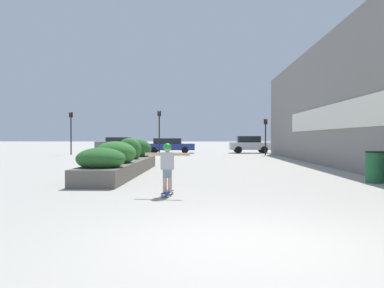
# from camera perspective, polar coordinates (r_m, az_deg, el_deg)

# --- Properties ---
(ground_plane) EXTENTS (300.00, 300.00, 0.00)m
(ground_plane) POSITION_cam_1_polar(r_m,az_deg,el_deg) (5.39, 8.20, -14.75)
(ground_plane) COLOR #ADA89E
(building_wall_right) EXTENTS (0.67, 32.49, 6.70)m
(building_wall_right) POSITION_cam_1_polar(r_m,az_deg,el_deg) (19.51, 21.35, 6.41)
(building_wall_right) COLOR gray
(building_wall_right) RESTS_ON ground_plane
(planter_box) EXTENTS (1.59, 8.83, 1.46)m
(planter_box) POSITION_cam_1_polar(r_m,az_deg,el_deg) (15.09, -10.57, -2.54)
(planter_box) COLOR #605B54
(planter_box) RESTS_ON ground_plane
(skateboard) EXTENTS (0.27, 0.76, 0.10)m
(skateboard) POSITION_cam_1_polar(r_m,az_deg,el_deg) (9.49, -3.77, -7.45)
(skateboard) COLOR navy
(skateboard) RESTS_ON ground_plane
(skateboarder) EXTENTS (1.14, 0.21, 1.23)m
(skateboarder) POSITION_cam_1_polar(r_m,az_deg,el_deg) (9.41, -3.77, -2.81)
(skateboarder) COLOR tan
(skateboarder) RESTS_ON skateboard
(trash_bin) EXTENTS (0.59, 0.59, 1.03)m
(trash_bin) POSITION_cam_1_polar(r_m,az_deg,el_deg) (13.47, 26.07, -3.16)
(trash_bin) COLOR #1E5B33
(trash_bin) RESTS_ON ground_plane
(car_leftmost) EXTENTS (4.27, 1.92, 1.53)m
(car_leftmost) POSITION_cam_1_polar(r_m,az_deg,el_deg) (40.38, -11.34, 0.00)
(car_leftmost) COLOR slate
(car_leftmost) RESTS_ON ground_plane
(car_center_left) EXTENTS (4.64, 2.06, 1.61)m
(car_center_left) POSITION_cam_1_polar(r_m,az_deg,el_deg) (39.96, 19.82, -0.01)
(car_center_left) COLOR silver
(car_center_left) RESTS_ON ground_plane
(car_center_right) EXTENTS (4.79, 1.90, 1.43)m
(car_center_right) POSITION_cam_1_polar(r_m,az_deg,el_deg) (36.14, -3.47, -0.20)
(car_center_right) COLOR navy
(car_center_right) RESTS_ON ground_plane
(car_rightmost) EXTENTS (3.93, 1.98, 1.63)m
(car_rightmost) POSITION_cam_1_polar(r_m,az_deg,el_deg) (36.60, 8.78, -0.04)
(car_rightmost) COLOR #BCBCC1
(car_rightmost) RESTS_ON ground_plane
(traffic_light_left) EXTENTS (0.28, 0.30, 3.77)m
(traffic_light_left) POSITION_cam_1_polar(r_m,az_deg,el_deg) (32.01, -5.02, 2.87)
(traffic_light_left) COLOR black
(traffic_light_left) RESTS_ON ground_plane
(traffic_light_right) EXTENTS (0.28, 0.30, 3.06)m
(traffic_light_right) POSITION_cam_1_polar(r_m,az_deg,el_deg) (32.07, 11.15, 2.08)
(traffic_light_right) COLOR black
(traffic_light_right) RESTS_ON ground_plane
(traffic_light_far_left) EXTENTS (0.28, 0.30, 3.70)m
(traffic_light_far_left) POSITION_cam_1_polar(r_m,az_deg,el_deg) (34.22, -17.97, 2.63)
(traffic_light_far_left) COLOR black
(traffic_light_far_left) RESTS_ON ground_plane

